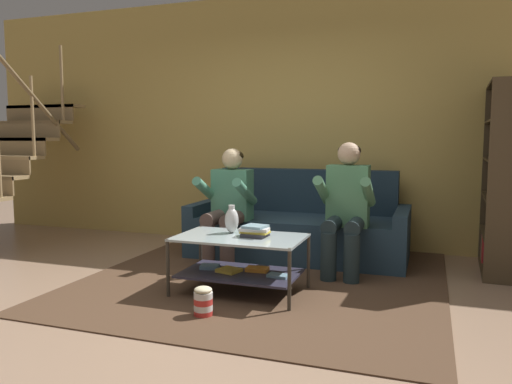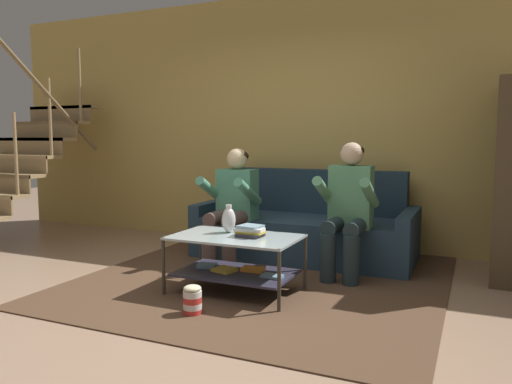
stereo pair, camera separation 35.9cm
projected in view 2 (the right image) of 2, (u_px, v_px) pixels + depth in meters
The scene contains 11 objects.
ground at pixel (196, 307), 3.71m from camera, with size 16.80×16.80×0.00m, color #A07F65.
back_partition at pixel (304, 121), 5.79m from camera, with size 8.40×0.12×2.90m, color tan.
staircase_run at pixel (13, 163), 5.93m from camera, with size 1.06×2.01×2.60m.
couch at pixel (306, 229), 5.25m from camera, with size 2.24×0.95×0.91m.
person_seated_left at pixel (232, 201), 4.94m from camera, with size 0.50×0.58×1.15m.
person_seated_right at pixel (348, 204), 4.47m from camera, with size 0.50×0.58×1.21m.
coffee_table at pixel (236, 256), 4.03m from camera, with size 1.02×0.62×0.47m.
area_rug at pixel (270, 275), 4.55m from camera, with size 3.06×3.35×0.01m.
vase at pixel (229, 220), 4.15m from camera, with size 0.11×0.11×0.23m.
book_stack at pixel (250, 231), 3.98m from camera, with size 0.24×0.19×0.09m.
popcorn_tub at pixel (192, 300), 3.54m from camera, with size 0.13×0.13×0.22m.
Camera 2 is at (1.87, -3.11, 1.25)m, focal length 35.00 mm.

